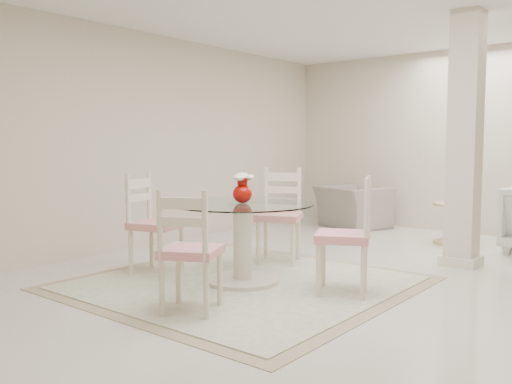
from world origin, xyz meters
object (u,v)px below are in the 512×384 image
Objects in this scene: side_table at (453,225)px; dining_table at (243,243)px; dining_chair_west at (150,216)px; dining_chair_south at (188,243)px; dining_chair_north at (280,208)px; recliner_taupe at (353,207)px; dining_chair_east at (351,227)px; column at (465,140)px; red_vase at (243,188)px.

dining_table is at bearing -104.28° from side_table.
dining_chair_west is at bearing -164.29° from dining_table.
dining_chair_south reaches higher than dining_table.
recliner_taupe is (-0.61, 2.76, -0.28)m from dining_chair_north.
dining_chair_east is 1.02× the size of dining_chair_west.
dining_table is 2.44× the size of side_table.
dining_chair_east is at bearing -145.11° from dining_chair_south.
dining_chair_north is at bearing -100.00° from dining_chair_south.
side_table is at bearing 112.71° from column.
column reaches higher than dining_table.
dining_table reaches higher than side_table.
red_vase is at bearing -122.28° from column.
dining_chair_west is 1.04× the size of dining_chair_south.
dining_chair_north is 2.84m from recliner_taupe.
red_vase reaches higher than recliner_taupe.
dining_chair_east is 1.06× the size of dining_chair_south.
dining_table is 1.04m from dining_chair_west.
dining_chair_east is at bearing 138.47° from recliner_taupe.
column is at bearing -67.29° from side_table.
red_vase is at bearing -104.26° from side_table.
dining_chair_east reaches higher than side_table.
red_vase is 1.07m from dining_chair_south.
dining_chair_east is (0.98, 0.29, -0.30)m from red_vase.
column is 2.70× the size of recliner_taupe.
dining_table is 1.03m from dining_chair_south.
dining_table is (-1.33, -2.10, -0.96)m from column.
dining_table is 4.74× the size of red_vase.
dining_chair_south is at bearing 124.02° from recliner_taupe.
dining_table is at bearing -90.55° from dining_chair_west.
column is 2.35× the size of dining_chair_north.
dining_chair_north is at bearing 106.37° from dining_table.
dining_chair_south is (0.29, -0.98, -0.34)m from red_vase.
column is 2.43× the size of dining_chair_west.
red_vase is at bearing 123.41° from recliner_taupe.
side_table is at bearing 75.74° from red_vase.
dining_table is 1.19× the size of dining_chair_west.
dining_table is at bearing -122.30° from column.
dining_chair_north reaches higher than red_vase.
dining_chair_east is 2.04m from dining_chair_west.
red_vase is at bearing -90.58° from dining_chair_west.
recliner_taupe is at bearing 103.44° from dining_table.
column reaches higher than dining_chair_east.
column reaches higher than dining_chair_south.
column is 2.53× the size of dining_chair_south.
dining_table is 1.17× the size of dining_chair_east.
side_table is (0.84, 3.28, -0.14)m from dining_table.
dining_chair_south is (0.29, -0.98, 0.17)m from dining_table.
dining_chair_south is at bearing -54.36° from dining_chair_east.
dining_chair_east is at bearing 16.38° from dining_table.
red_vase is 0.25× the size of dining_chair_east.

